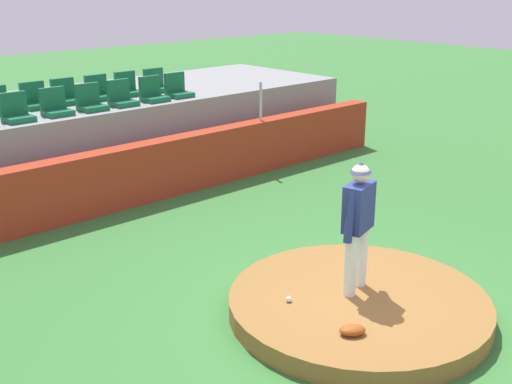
{
  "coord_description": "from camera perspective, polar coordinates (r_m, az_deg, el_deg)",
  "views": [
    {
      "loc": [
        -5.84,
        -4.5,
        4.08
      ],
      "look_at": [
        0.0,
        1.92,
        1.15
      ],
      "focal_mm": 45.32,
      "sensor_mm": 36.0,
      "label": 1
    }
  ],
  "objects": [
    {
      "name": "stadium_chair_5",
      "position": [
        13.49,
        -9.1,
        8.59
      ],
      "size": [
        0.48,
        0.44,
        0.5
      ],
      "rotation": [
        0.0,
        0.0,
        3.14
      ],
      "color": "#14613B",
      "rests_on": "bleacher_platform"
    },
    {
      "name": "stadium_chair_4",
      "position": [
        13.13,
        -11.79,
        8.16
      ],
      "size": [
        0.48,
        0.44,
        0.5
      ],
      "rotation": [
        0.0,
        0.0,
        3.14
      ],
      "color": "#14613B",
      "rests_on": "bleacher_platform"
    },
    {
      "name": "stadium_chair_11",
      "position": [
        13.88,
        -13.72,
        8.58
      ],
      "size": [
        0.48,
        0.44,
        0.5
      ],
      "rotation": [
        0.0,
        0.0,
        3.14
      ],
      "color": "#14613B",
      "rests_on": "bleacher_platform"
    },
    {
      "name": "pitchers_mound",
      "position": [
        8.37,
        9.01,
        -9.8
      ],
      "size": [
        3.28,
        3.28,
        0.25
      ],
      "primitive_type": "cylinder",
      "color": "olive",
      "rests_on": "ground_plane"
    },
    {
      "name": "brick_barrier",
      "position": [
        12.09,
        -11.45,
        1.34
      ],
      "size": [
        13.48,
        0.4,
        1.11
      ],
      "primitive_type": "cube",
      "color": "#A6321D",
      "rests_on": "ground_plane"
    },
    {
      "name": "stadium_chair_10",
      "position": [
        13.58,
        -16.46,
        8.14
      ],
      "size": [
        0.48,
        0.44,
        0.5
      ],
      "rotation": [
        0.0,
        0.0,
        3.14
      ],
      "color": "#14613B",
      "rests_on": "bleacher_platform"
    },
    {
      "name": "stadium_chair_6",
      "position": [
        13.89,
        -6.94,
        8.98
      ],
      "size": [
        0.48,
        0.44,
        0.5
      ],
      "rotation": [
        0.0,
        0.0,
        3.14
      ],
      "color": "#14613B",
      "rests_on": "bleacher_platform"
    },
    {
      "name": "bleacher_platform",
      "position": [
        14.13,
        -16.73,
        4.49
      ],
      "size": [
        13.12,
        3.65,
        1.62
      ],
      "primitive_type": "cube",
      "color": "gray",
      "rests_on": "ground_plane"
    },
    {
      "name": "stadium_chair_1",
      "position": [
        12.19,
        -20.4,
        6.61
      ],
      "size": [
        0.48,
        0.44,
        0.5
      ],
      "rotation": [
        0.0,
        0.0,
        3.14
      ],
      "color": "#14613B",
      "rests_on": "bleacher_platform"
    },
    {
      "name": "pitcher",
      "position": [
        8.06,
        9.0,
        -2.26
      ],
      "size": [
        0.74,
        0.36,
        1.7
      ],
      "rotation": [
        0.0,
        0.0,
        0.27
      ],
      "color": "white",
      "rests_on": "pitchers_mound"
    },
    {
      "name": "fence_post_right",
      "position": [
        13.83,
        0.41,
        8.01
      ],
      "size": [
        0.06,
        0.06,
        0.83
      ],
      "primitive_type": "cylinder",
      "color": "silver",
      "rests_on": "brick_barrier"
    },
    {
      "name": "stadium_chair_2",
      "position": [
        12.51,
        -17.28,
        7.21
      ],
      "size": [
        0.48,
        0.44,
        0.5
      ],
      "rotation": [
        0.0,
        0.0,
        3.14
      ],
      "color": "#14613B",
      "rests_on": "bleacher_platform"
    },
    {
      "name": "stadium_chair_12",
      "position": [
        14.23,
        -11.25,
        8.99
      ],
      "size": [
        0.48,
        0.44,
        0.5
      ],
      "rotation": [
        0.0,
        0.0,
        3.14
      ],
      "color": "#14613B",
      "rests_on": "bleacher_platform"
    },
    {
      "name": "ground_plane",
      "position": [
        8.43,
        8.97,
        -10.54
      ],
      "size": [
        60.0,
        60.0,
        0.0
      ],
      "primitive_type": "plane",
      "color": "#357433"
    },
    {
      "name": "stadium_chair_13",
      "position": [
        14.6,
        -8.8,
        9.37
      ],
      "size": [
        0.48,
        0.44,
        0.5
      ],
      "rotation": [
        0.0,
        0.0,
        3.14
      ],
      "color": "#14613B",
      "rests_on": "bleacher_platform"
    },
    {
      "name": "baseball",
      "position": [
        8.07,
        2.91,
        -9.42
      ],
      "size": [
        0.07,
        0.07,
        0.07
      ],
      "primitive_type": "sphere",
      "color": "white",
      "rests_on": "pitchers_mound"
    },
    {
      "name": "fielding_glove",
      "position": [
        7.46,
        8.51,
        -11.97
      ],
      "size": [
        0.36,
        0.33,
        0.11
      ],
      "primitive_type": "ellipsoid",
      "rotation": [
        0.0,
        0.0,
        2.58
      ],
      "color": "#8F4413",
      "rests_on": "pitchers_mound"
    },
    {
      "name": "stadium_chair_9",
      "position": [
        13.29,
        -18.91,
        7.68
      ],
      "size": [
        0.48,
        0.44,
        0.5
      ],
      "rotation": [
        0.0,
        0.0,
        3.14
      ],
      "color": "#14613B",
      "rests_on": "bleacher_platform"
    },
    {
      "name": "stadium_chair_3",
      "position": [
        12.8,
        -14.41,
        7.71
      ],
      "size": [
        0.48,
        0.44,
        0.5
      ],
      "rotation": [
        0.0,
        0.0,
        3.14
      ],
      "color": "#14613B",
      "rests_on": "bleacher_platform"
    }
  ]
}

